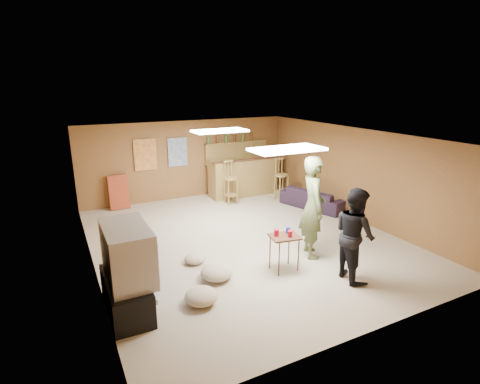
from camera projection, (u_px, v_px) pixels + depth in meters
name	position (u px, v px, depth m)	size (l,w,h in m)	color
ground	(244.00, 239.00, 7.97)	(7.00, 7.00, 0.00)	tan
ceiling	(245.00, 136.00, 7.35)	(6.00, 7.00, 0.02)	silver
wall_back	(188.00, 160.00, 10.66)	(6.00, 0.02, 2.20)	brown
wall_front	(374.00, 259.00, 4.67)	(6.00, 0.02, 2.20)	brown
wall_left	(88.00, 212.00, 6.36)	(0.02, 7.00, 2.20)	brown
wall_right	(355.00, 174.00, 8.97)	(0.02, 7.00, 2.20)	brown
tv_stand	(126.00, 295.00, 5.44)	(0.55, 1.30, 0.50)	black
dvd_box	(142.00, 297.00, 5.56)	(0.35, 0.50, 0.08)	#B2B2B7
tv_body	(127.00, 253.00, 5.28)	(0.60, 1.10, 0.80)	#B2B2B7
tv_screen	(149.00, 249.00, 5.42)	(0.02, 0.95, 0.65)	navy
bar_counter	(243.00, 177.00, 10.99)	(2.00, 0.60, 1.10)	olive
bar_lip	(247.00, 160.00, 10.62)	(2.10, 0.12, 0.05)	#3D2113
bar_shelf	(236.00, 142.00, 11.11)	(2.00, 0.18, 0.05)	olive
bar_backing	(236.00, 152.00, 11.21)	(2.00, 0.14, 0.60)	olive
poster_left	(145.00, 155.00, 10.03)	(0.60, 0.03, 0.85)	#BF3F26
poster_right	(178.00, 152.00, 10.42)	(0.55, 0.03, 0.80)	#334C99
folding_chair_stack	(119.00, 192.00, 9.80)	(0.50, 0.14, 0.90)	#A83B1F
ceiling_panel_front	(287.00, 149.00, 6.08)	(1.20, 0.60, 0.04)	white
ceiling_panel_back	(220.00, 131.00, 8.39)	(1.20, 0.60, 0.04)	white
person_olive	(313.00, 207.00, 7.00)	(0.71, 0.46, 1.94)	#5A653A
person_black	(355.00, 234.00, 6.20)	(0.77, 0.60, 1.59)	black
sofa	(314.00, 198.00, 9.95)	(1.78, 0.70, 0.52)	black
tray_table	(284.00, 253.00, 6.59)	(0.50, 0.40, 0.65)	#3D2113
cup_red_near	(276.00, 233.00, 6.47)	(0.09, 0.09, 0.12)	red
cup_red_far	(290.00, 234.00, 6.44)	(0.08, 0.08, 0.11)	red
cup_blue	(288.00, 230.00, 6.59)	(0.08, 0.08, 0.11)	#152196
bar_stool_left	(231.00, 184.00, 10.18)	(0.35, 0.35, 1.11)	olive
bar_stool_right	(281.00, 178.00, 10.50)	(0.41, 0.41, 1.29)	olive
cushion_near_tv	(217.00, 272.00, 6.34)	(0.55, 0.55, 0.25)	tan
cushion_mid	(195.00, 258.00, 6.91)	(0.39, 0.39, 0.18)	tan
cushion_far	(201.00, 296.00, 5.64)	(0.51, 0.51, 0.23)	tan
bottle_row	(230.00, 138.00, 10.96)	(1.48, 0.08, 0.26)	#3F7233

